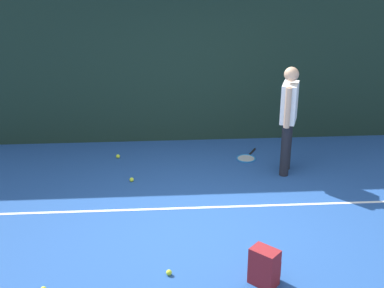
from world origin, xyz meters
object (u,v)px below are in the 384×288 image
at_px(tennis_ball_by_fence, 118,156).
at_px(tennis_ball_mid_court, 169,273).
at_px(tennis_player, 289,114).
at_px(tennis_ball_far_left, 132,180).
at_px(backpack, 265,267).
at_px(tennis_racket, 247,158).

relative_size(tennis_ball_by_fence, tennis_ball_mid_court, 1.00).
bearing_deg(tennis_ball_mid_court, tennis_ball_by_fence, 103.26).
bearing_deg(tennis_player, tennis_ball_by_fence, 95.06).
height_order(tennis_player, tennis_ball_far_left, tennis_player).
distance_m(tennis_ball_mid_court, tennis_ball_far_left, 2.43).
height_order(tennis_player, backpack, tennis_player).
bearing_deg(tennis_ball_mid_court, tennis_player, 53.57).
distance_m(tennis_player, tennis_ball_far_left, 2.59).
bearing_deg(tennis_racket, tennis_ball_far_left, -39.80).
bearing_deg(tennis_ball_mid_court, backpack, -11.29).
bearing_deg(backpack, tennis_player, -63.93).
distance_m(tennis_ball_by_fence, tennis_ball_far_left, 0.92).
distance_m(backpack, tennis_ball_by_fence, 3.92).
bearing_deg(tennis_ball_far_left, tennis_ball_by_fence, 106.39).
height_order(backpack, tennis_ball_by_fence, backpack).
bearing_deg(tennis_racket, tennis_player, 73.29).
xyz_separation_m(tennis_ball_mid_court, tennis_ball_far_left, (-0.51, 2.37, 0.00)).
height_order(tennis_racket, tennis_ball_by_fence, tennis_ball_by_fence).
bearing_deg(backpack, tennis_ball_mid_court, 31.78).
height_order(tennis_ball_mid_court, tennis_ball_far_left, same).
height_order(tennis_racket, tennis_ball_far_left, tennis_ball_far_left).
bearing_deg(tennis_ball_far_left, tennis_player, 4.66).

